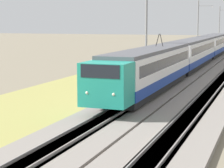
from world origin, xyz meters
TOP-DOWN VIEW (x-y plane):
  - ballast_main at (50.00, 0.00)m, footprint 240.00×4.40m
  - track_main at (50.00, 0.00)m, footprint 240.00×1.57m
  - grass_verge at (50.00, 5.89)m, footprint 240.00×10.47m
  - passenger_train at (52.96, 0.00)m, footprint 62.25×2.96m
  - catenary_mast_mid at (41.29, 2.71)m, footprint 0.22×2.56m
  - catenary_mast_far at (74.05, 2.71)m, footprint 0.22×2.56m
  - catenary_mast_distant at (106.81, 2.71)m, footprint 0.22×2.56m

SIDE VIEW (x-z plane):
  - grass_verge at x=50.00m, z-range 0.00..0.12m
  - ballast_main at x=50.00m, z-range 0.00..0.30m
  - track_main at x=50.00m, z-range -0.07..0.38m
  - passenger_train at x=52.96m, z-range -0.17..4.73m
  - catenary_mast_mid at x=41.29m, z-range 0.15..9.60m
  - catenary_mast_far at x=74.05m, z-range 0.15..9.65m
  - catenary_mast_distant at x=106.81m, z-range 0.15..9.76m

